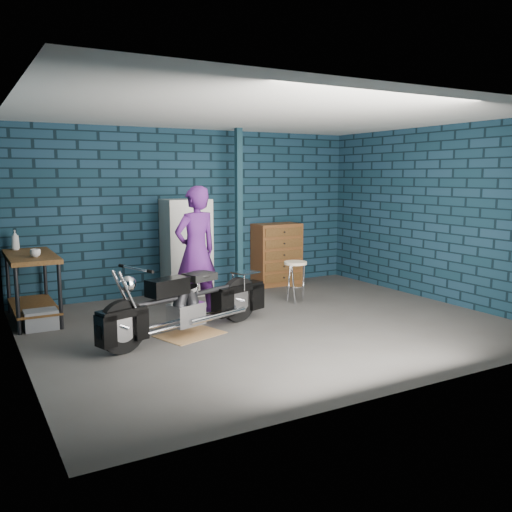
{
  "coord_description": "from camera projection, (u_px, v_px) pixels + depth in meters",
  "views": [
    {
      "loc": [
        -3.53,
        -5.94,
        1.95
      ],
      "look_at": [
        -0.05,
        0.3,
        0.88
      ],
      "focal_mm": 38.0,
      "sensor_mm": 36.0,
      "label": 1
    }
  ],
  "objects": [
    {
      "name": "cup_a",
      "position": [
        35.0,
        253.0,
        6.94
      ],
      "size": [
        0.14,
        0.14,
        0.1
      ],
      "primitive_type": "imported",
      "rotation": [
        0.0,
        0.0,
        -0.1
      ],
      "color": "beige",
      "rests_on": "workbench"
    },
    {
      "name": "storage_bin",
      "position": [
        41.0,
        320.0,
        6.9
      ],
      "size": [
        0.4,
        0.29,
        0.25
      ],
      "primitive_type": "cube",
      "color": "gray",
      "rests_on": "ground"
    },
    {
      "name": "tool_chest",
      "position": [
        277.0,
        254.0,
        9.67
      ],
      "size": [
        0.82,
        0.46,
        1.1
      ],
      "primitive_type": "cube",
      "color": "brown",
      "rests_on": "ground"
    },
    {
      "name": "shop_stool",
      "position": [
        295.0,
        282.0,
        8.35
      ],
      "size": [
        0.43,
        0.43,
        0.64
      ],
      "primitive_type": null,
      "rotation": [
        0.0,
        0.0,
        -0.28
      ],
      "color": "beige",
      "rests_on": "ground"
    },
    {
      "name": "motorcycle",
      "position": [
        189.0,
        297.0,
        6.61
      ],
      "size": [
        2.21,
        1.21,
        0.94
      ],
      "primitive_type": null,
      "rotation": [
        0.0,
        0.0,
        0.31
      ],
      "color": "black",
      "rests_on": "ground"
    },
    {
      "name": "workbench",
      "position": [
        33.0,
        287.0,
        7.27
      ],
      "size": [
        0.6,
        1.4,
        0.91
      ],
      "primitive_type": "cube",
      "color": "brown",
      "rests_on": "ground"
    },
    {
      "name": "bottle",
      "position": [
        15.0,
        240.0,
        7.59
      ],
      "size": [
        0.13,
        0.13,
        0.28
      ],
      "primitive_type": "imported",
      "rotation": [
        0.0,
        0.0,
        -0.2
      ],
      "color": "gray",
      "rests_on": "workbench"
    },
    {
      "name": "ground",
      "position": [
        270.0,
        325.0,
        7.12
      ],
      "size": [
        6.0,
        6.0,
        0.0
      ],
      "primitive_type": "plane",
      "color": "#43423F",
      "rests_on": "ground"
    },
    {
      "name": "person",
      "position": [
        196.0,
        251.0,
        7.53
      ],
      "size": [
        0.73,
        0.55,
        1.81
      ],
      "primitive_type": "imported",
      "rotation": [
        0.0,
        0.0,
        3.33
      ],
      "color": "#4F1C6A",
      "rests_on": "ground"
    },
    {
      "name": "locker",
      "position": [
        187.0,
        248.0,
        8.8
      ],
      "size": [
        0.73,
        0.52,
        1.57
      ],
      "primitive_type": "cube",
      "color": "beige",
      "rests_on": "ground"
    },
    {
      "name": "drip_mat",
      "position": [
        190.0,
        334.0,
        6.68
      ],
      "size": [
        0.89,
        0.77,
        0.01
      ],
      "primitive_type": "cube",
      "rotation": [
        0.0,
        0.0,
        0.31
      ],
      "color": "#9B7243",
      "rests_on": "ground"
    },
    {
      "name": "support_post",
      "position": [
        239.0,
        212.0,
        8.87
      ],
      "size": [
        0.1,
        0.1,
        2.7
      ],
      "primitive_type": "cube",
      "color": "#122E39",
      "rests_on": "ground"
    },
    {
      "name": "room_walls",
      "position": [
        250.0,
        179.0,
        7.31
      ],
      "size": [
        6.02,
        5.01,
        2.71
      ],
      "color": "#102937",
      "rests_on": "ground"
    }
  ]
}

